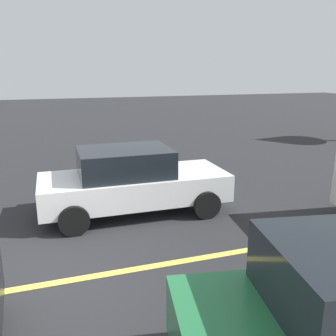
# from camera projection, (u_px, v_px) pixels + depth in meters

# --- Properties ---
(ground_plane) EXTENTS (80.00, 80.00, 0.00)m
(ground_plane) POSITION_uv_depth(u_px,v_px,m) (44.00, 285.00, 5.80)
(ground_plane) COLOR #262628
(lane_marking_centre) EXTENTS (28.00, 0.16, 0.01)m
(lane_marking_centre) POSITION_uv_depth(u_px,v_px,m) (216.00, 255.00, 6.72)
(lane_marking_centre) COLOR #E0D14C
(car_white_mid_road) EXTENTS (4.34, 1.99, 1.56)m
(car_white_mid_road) POSITION_uv_depth(u_px,v_px,m) (132.00, 181.00, 8.58)
(car_white_mid_road) COLOR white
(car_white_mid_road) RESTS_ON ground_plane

